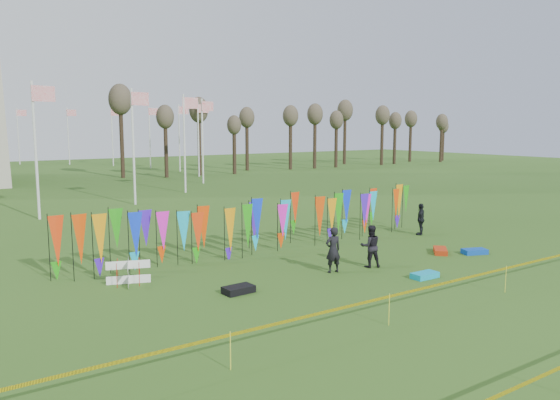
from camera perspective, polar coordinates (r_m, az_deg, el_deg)
ground at (r=19.11m, az=9.63°, el=-8.93°), size 160.00×160.00×0.00m
banner_row at (r=24.13m, az=-0.90°, el=-1.97°), size 18.64×0.64×2.26m
caution_tape_near at (r=16.83m, az=16.06°, el=-8.67°), size 26.00×0.02×0.90m
tree_line at (r=72.59m, az=4.06°, el=8.29°), size 53.92×1.92×7.84m
box_kite at (r=19.76m, az=-15.57°, el=-7.28°), size 0.76×0.76×0.84m
person_left at (r=20.50m, az=5.57°, el=-5.21°), size 0.69×0.54×1.73m
person_mid at (r=21.48m, az=9.43°, el=-4.78°), size 0.94×0.80×1.66m
person_right at (r=28.31m, az=14.50°, el=-1.95°), size 1.08×0.93×1.60m
kite_bag_turquoise at (r=20.54m, az=14.89°, el=-7.61°), size 1.02×0.52×0.20m
kite_bag_blue at (r=24.93m, az=19.66°, el=-5.08°), size 1.15×0.86×0.21m
kite_bag_red at (r=24.62m, az=16.41°, el=-5.11°), size 1.19×1.18×0.21m
kite_bag_black at (r=18.20m, az=-4.36°, el=-9.31°), size 1.05×0.65×0.23m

